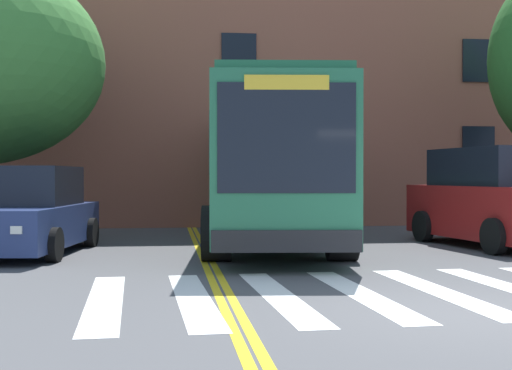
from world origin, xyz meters
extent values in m
plane|color=#4C4C4F|center=(0.00, 0.00, 0.00)|extent=(120.00, 120.00, 0.00)
cube|color=white|center=(-4.51, 1.46, 0.00)|extent=(0.65, 4.38, 0.01)
cube|color=white|center=(-3.37, 1.51, 0.00)|extent=(0.65, 4.38, 0.01)
cube|color=white|center=(-2.22, 1.56, 0.00)|extent=(0.65, 4.38, 0.01)
cube|color=white|center=(-1.07, 1.61, 0.00)|extent=(0.65, 4.38, 0.01)
cube|color=white|center=(0.08, 1.66, 0.00)|extent=(0.65, 4.38, 0.01)
cube|color=gold|center=(-3.02, 15.69, 0.00)|extent=(0.12, 36.00, 0.01)
cube|color=gold|center=(-2.86, 15.69, 0.00)|extent=(0.12, 36.00, 0.01)
cube|color=#28704C|center=(-1.26, 8.71, 1.88)|extent=(3.53, 10.74, 2.99)
cube|color=black|center=(-0.01, 8.58, 2.18)|extent=(0.99, 9.65, 1.08)
cube|color=black|center=(-2.52, 8.83, 2.18)|extent=(0.99, 9.65, 1.08)
cube|color=black|center=(-1.79, 3.45, 2.24)|extent=(2.24, 0.25, 1.79)
cube|color=yellow|center=(-1.79, 3.45, 3.13)|extent=(1.37, 0.17, 0.24)
cube|color=#232326|center=(-1.79, 3.42, 0.56)|extent=(2.45, 0.34, 0.36)
cube|color=#246444|center=(-1.26, 8.71, 3.45)|extent=(3.34, 10.30, 0.16)
cylinder|color=black|center=(-0.40, 5.34, 0.53)|extent=(0.66, 1.11, 1.06)
cylinder|color=black|center=(-2.77, 5.58, 0.53)|extent=(0.66, 1.11, 1.06)
cylinder|color=black|center=(0.16, 10.95, 0.53)|extent=(0.66, 1.11, 1.06)
cylinder|color=black|center=(-2.21, 11.19, 0.53)|extent=(0.66, 1.11, 1.06)
cylinder|color=black|center=(0.27, 12.05, 0.53)|extent=(0.66, 1.11, 1.06)
cylinder|color=black|center=(-2.11, 12.28, 0.53)|extent=(0.66, 1.11, 1.06)
cube|color=navy|center=(-6.55, 7.35, 0.59)|extent=(2.44, 4.93, 0.82)
cube|color=black|center=(-6.53, 7.49, 1.41)|extent=(1.93, 2.47, 0.82)
cube|color=white|center=(-6.32, 4.91, 0.68)|extent=(0.20, 0.07, 0.14)
cylinder|color=black|center=(-5.81, 5.77, 0.33)|extent=(0.30, 0.68, 0.66)
cylinder|color=black|center=(-5.43, 8.68, 0.33)|extent=(0.30, 0.68, 0.66)
cylinder|color=black|center=(-7.29, 8.92, 0.33)|extent=(0.30, 0.68, 0.66)
cube|color=#AD1E1E|center=(3.75, 7.54, 0.80)|extent=(2.63, 5.09, 1.18)
cube|color=black|center=(3.74, 7.59, 1.82)|extent=(2.18, 3.23, 0.87)
cylinder|color=black|center=(2.94, 5.91, 0.38)|extent=(0.32, 0.78, 0.76)
cylinder|color=black|center=(4.55, 9.17, 0.38)|extent=(0.32, 0.78, 0.76)
cylinder|color=black|center=(2.54, 8.90, 0.38)|extent=(0.32, 0.78, 0.76)
cube|color=black|center=(-0.23, 18.21, 0.72)|extent=(2.22, 4.92, 1.03)
cube|color=black|center=(-0.23, 18.26, 1.72)|extent=(1.93, 3.08, 0.98)
cube|color=white|center=(0.24, 15.75, 0.82)|extent=(0.20, 0.05, 0.14)
cube|color=white|center=(-0.95, 15.81, 0.82)|extent=(0.20, 0.05, 0.14)
cylinder|color=black|center=(0.70, 16.67, 0.38)|extent=(0.26, 0.77, 0.76)
cylinder|color=black|center=(-1.32, 16.77, 0.38)|extent=(0.26, 0.77, 0.76)
cylinder|color=black|center=(0.86, 19.66, 0.38)|extent=(0.26, 0.77, 0.76)
cylinder|color=black|center=(-1.17, 19.76, 0.38)|extent=(0.26, 0.77, 0.76)
cube|color=#9E5642|center=(2.50, 18.37, 5.09)|extent=(29.67, 7.92, 10.19)
cube|color=black|center=(-1.45, 14.38, 2.55)|extent=(1.10, 0.06, 1.40)
cube|color=black|center=(6.46, 14.38, 2.55)|extent=(1.10, 0.06, 1.40)
cube|color=black|center=(-1.45, 14.38, 5.40)|extent=(1.10, 0.06, 1.40)
cube|color=black|center=(6.46, 14.38, 5.40)|extent=(1.10, 0.06, 1.40)
camera|label=1|loc=(-3.72, -7.91, 1.63)|focal=50.00mm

